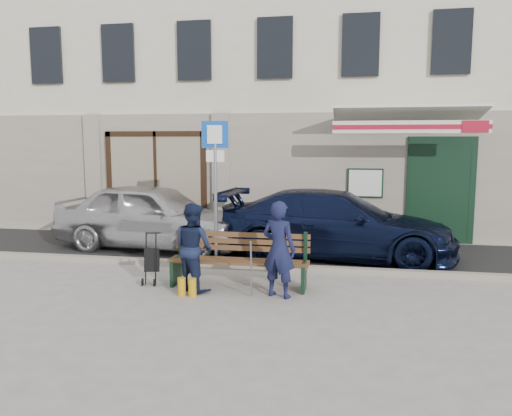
% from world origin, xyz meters
% --- Properties ---
extents(ground, '(80.00, 80.00, 0.00)m').
position_xyz_m(ground, '(0.00, 0.00, 0.00)').
color(ground, '#9E9991').
rests_on(ground, ground).
extents(asphalt_lane, '(60.00, 3.20, 0.01)m').
position_xyz_m(asphalt_lane, '(0.00, 3.10, 0.01)').
color(asphalt_lane, '#282828').
rests_on(asphalt_lane, ground).
extents(curb, '(60.00, 0.18, 0.12)m').
position_xyz_m(curb, '(0.00, 1.50, 0.06)').
color(curb, '#9E9384').
rests_on(curb, ground).
extents(building, '(20.00, 8.27, 10.00)m').
position_xyz_m(building, '(0.01, 8.45, 4.97)').
color(building, beige).
rests_on(building, ground).
extents(car_silver, '(4.69, 2.27, 1.54)m').
position_xyz_m(car_silver, '(-2.56, 2.99, 0.77)').
color(car_silver, silver).
rests_on(car_silver, ground).
extents(car_navy, '(5.14, 2.44, 1.45)m').
position_xyz_m(car_navy, '(1.64, 2.84, 0.72)').
color(car_navy, black).
rests_on(car_navy, ground).
extents(parking_sign, '(0.53, 0.15, 2.89)m').
position_xyz_m(parking_sign, '(-0.77, 1.92, 1.96)').
color(parking_sign, gray).
rests_on(parking_sign, ground).
extents(bench, '(2.40, 1.17, 0.98)m').
position_xyz_m(bench, '(0.01, 0.32, 0.46)').
color(bench, brown).
rests_on(bench, ground).
extents(man, '(0.66, 0.54, 1.56)m').
position_xyz_m(man, '(0.81, -0.11, 0.78)').
color(man, '#141939').
rests_on(man, ground).
extents(woman, '(0.91, 0.86, 1.48)m').
position_xyz_m(woman, '(-0.64, -0.00, 0.74)').
color(woman, '#141C38').
rests_on(woman, ground).
extents(stroller, '(0.31, 0.40, 0.89)m').
position_xyz_m(stroller, '(-1.49, 0.26, 0.39)').
color(stroller, black).
rests_on(stroller, ground).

